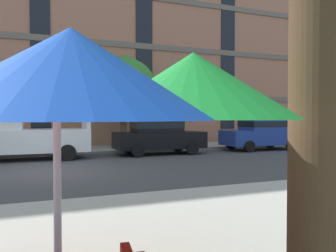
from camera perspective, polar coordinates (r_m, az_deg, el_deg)
The scene contains 8 objects.
ground_plane at distance 11.84m, azimuth -20.11°, elevation -7.43°, with size 120.00×120.00×0.00m, color #424244.
sidewalk_far at distance 18.58m, azimuth -20.69°, elevation -4.03°, with size 56.00×3.60×0.12m, color gray.
apartment_building at distance 27.80m, azimuth -21.19°, elevation 17.65°, with size 43.78×12.08×19.20m.
pickup_white at distance 15.43m, azimuth -23.81°, elevation -1.57°, with size 5.10×2.12×2.20m.
sedan_black at distance 16.41m, azimuth -1.63°, elevation -1.54°, with size 4.40×1.98×1.78m.
sedan_blue at distance 19.38m, azimuth 15.65°, elevation -1.13°, with size 4.40×1.98×1.78m.
street_tree_middle at distance 19.52m, azimuth -7.40°, elevation 6.64°, with size 3.59×3.59×5.39m.
patio_umbrella at distance 2.71m, azimuth -18.48°, elevation 5.78°, with size 3.53×3.53×2.31m.
Camera 1 is at (-0.31, -11.69, 1.82)m, focal length 35.73 mm.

